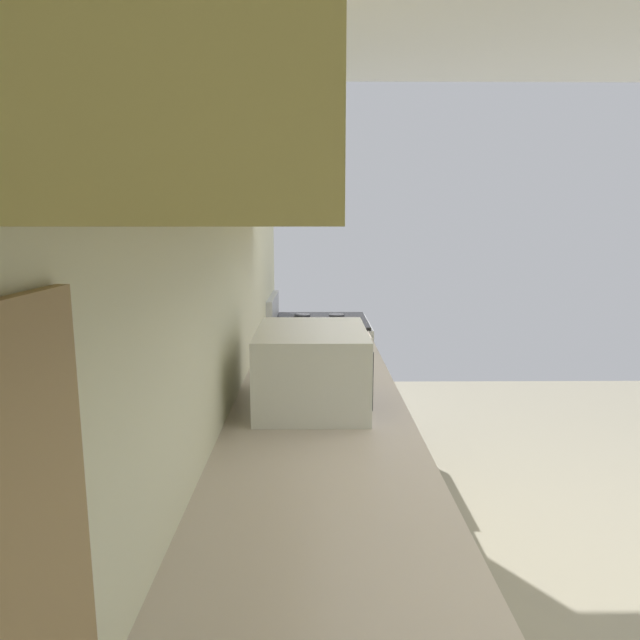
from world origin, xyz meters
TOP-DOWN VIEW (x-y plane):
  - ground_plane at (0.00, 0.00)m, footprint 6.87×6.87m
  - wall_back at (0.00, 1.62)m, footprint 4.42×0.12m
  - counter_run at (-0.35, 1.25)m, footprint 3.59×0.65m
  - upper_cabinets at (-0.35, 1.40)m, footprint 2.36×0.32m
  - oven_range at (1.77, 1.23)m, footprint 0.66×0.68m
  - microwave at (0.04, 1.27)m, footprint 0.50×0.40m
  - bowl at (1.10, 1.15)m, footprint 0.18×0.18m

SIDE VIEW (x-z plane):
  - ground_plane at x=0.00m, z-range 0.00..0.00m
  - counter_run at x=-0.35m, z-range 0.00..0.91m
  - oven_range at x=1.77m, z-range -0.07..1.01m
  - bowl at x=1.10m, z-range 0.91..0.97m
  - microwave at x=0.04m, z-range 0.91..1.19m
  - wall_back at x=0.00m, z-range 0.00..2.56m
  - upper_cabinets at x=-0.35m, z-range 1.56..2.15m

